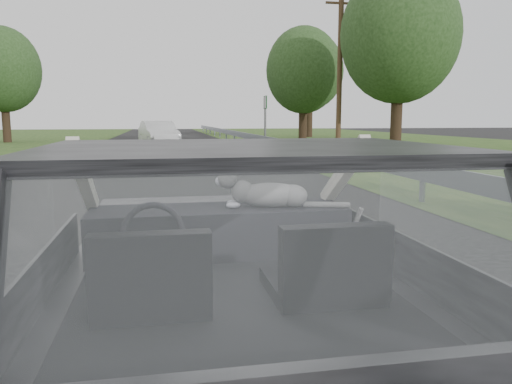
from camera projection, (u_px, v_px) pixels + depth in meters
name	position (u px, v px, depth m)	size (l,w,h in m)	color
subject_car	(233.00, 282.00, 2.55)	(1.80, 4.00, 1.45)	black
dashboard	(219.00, 231.00, 3.13)	(1.58, 0.45, 0.30)	black
driver_seat	(152.00, 275.00, 2.17)	(0.50, 0.72, 0.42)	black
passenger_seat	(327.00, 265.00, 2.32)	(0.50, 0.72, 0.42)	black
steering_wheel	(153.00, 233.00, 2.76)	(0.36, 0.36, 0.04)	black
cat	(271.00, 193.00, 3.11)	(0.60, 0.19, 0.27)	gray
guardrail	(341.00, 155.00, 13.08)	(0.05, 90.00, 0.32)	gray
other_car	(159.00, 135.00, 25.59)	(1.69, 4.28, 1.41)	silver
highway_sign	(265.00, 123.00, 24.72)	(0.11, 1.05, 2.63)	#0E4318
utility_pole	(340.00, 70.00, 23.92)	(0.25, 0.25, 7.67)	#56341F
tree_1	(399.00, 63.00, 22.62)	(5.33, 5.33, 8.08)	#1B3514
tree_2	(303.00, 88.00, 29.35)	(4.39, 4.39, 6.65)	#1B3514
tree_3	(310.00, 86.00, 40.15)	(5.37, 5.37, 8.14)	#1B3514
tree_6	(4.00, 87.00, 31.35)	(4.63, 4.63, 7.02)	#1B3514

